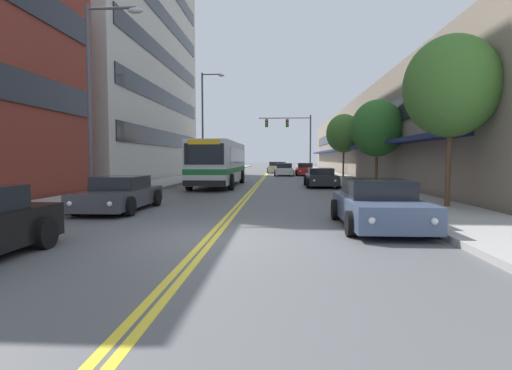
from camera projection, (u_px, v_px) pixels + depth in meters
ground_plane at (266, 175)px, 46.41m from camera, size 240.00×240.00×0.00m
sidewalk_left at (205, 174)px, 46.84m from camera, size 3.29×106.00×0.16m
sidewalk_right at (328, 174)px, 45.97m from camera, size 3.29×106.00×0.16m
centre_line at (266, 175)px, 46.41m from camera, size 0.34×106.00×0.01m
office_tower_left at (103, 19)px, 37.37m from camera, size 12.08×25.89×29.89m
storefront_row_right at (380, 141)px, 45.36m from camera, size 9.10×68.00×7.85m
city_bus at (220, 161)px, 27.78m from camera, size 2.83×11.34×3.01m
car_navy_parked_left_near at (222, 171)px, 40.78m from camera, size 2.18×4.42×1.36m
car_dark_grey_parked_left_mid at (120, 194)px, 14.72m from camera, size 2.09×4.75×1.26m
car_slate_blue_parked_right_foreground at (378, 205)px, 11.07m from camera, size 2.21×4.52×1.33m
car_charcoal_parked_right_mid at (321, 178)px, 26.92m from camera, size 2.12×4.70×1.25m
car_red_parked_right_far at (305, 170)px, 44.78m from camera, size 2.11×4.59×1.39m
car_white_moving_lead at (284, 170)px, 44.31m from camera, size 2.17×4.91×1.38m
car_silver_moving_second at (281, 166)px, 63.11m from camera, size 2.04×4.84×1.33m
car_beige_moving_third at (276, 168)px, 52.36m from camera, size 2.18×4.31×1.46m
traffic_signal_mast at (293, 132)px, 47.22m from camera, size 6.19×0.38×7.02m
street_lamp_left_near at (97, 89)px, 14.50m from camera, size 2.13×0.28×7.44m
street_lamp_left_far at (205, 118)px, 35.60m from camera, size 2.08×0.28×9.49m
street_tree_right_near at (451, 87)px, 14.39m from camera, size 3.32×3.32×6.18m
street_tree_right_mid at (377, 128)px, 25.21m from camera, size 3.26×3.26×5.45m
street_tree_right_far at (344, 133)px, 37.87m from camera, size 3.32×3.32×5.95m
fire_hydrant at (373, 187)px, 18.43m from camera, size 0.32×0.24×0.83m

